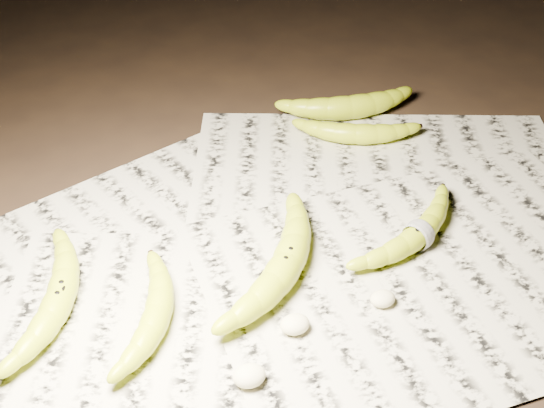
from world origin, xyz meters
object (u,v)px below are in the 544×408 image
object	(u,v)px
banana_upper_a	(356,132)
banana_upper_b	(350,105)
banana_taped	(419,233)
banana_left_a	(59,295)
banana_left_b	(157,312)
banana_center	(286,262)

from	to	relation	value
banana_upper_a	banana_upper_b	size ratio (longest dim) A/B	0.87
banana_taped	banana_upper_b	xyz separation A→B (m)	(0.04, 0.32, 0.00)
banana_upper_a	banana_upper_b	bearing A→B (deg)	97.51
banana_left_a	banana_taped	size ratio (longest dim) A/B	1.07
banana_upper_a	banana_left_a	bearing A→B (deg)	-132.56
banana_left_b	banana_upper_a	size ratio (longest dim) A/B	1.02
banana_taped	banana_upper_a	xyz separation A→B (m)	(0.02, 0.25, 0.00)
banana_left_a	banana_taped	distance (m)	0.45
banana_left_b	banana_taped	xyz separation A→B (m)	(0.35, 0.03, -0.00)
banana_taped	banana_center	bearing A→B (deg)	151.80
banana_center	banana_left_a	bearing A→B (deg)	121.98
banana_left_a	banana_left_b	world-z (taller)	banana_left_a
banana_center	banana_taped	size ratio (longest dim) A/B	1.19
banana_left_a	banana_upper_b	distance (m)	0.57
banana_left_b	banana_center	world-z (taller)	banana_center
banana_left_a	banana_left_b	bearing A→B (deg)	-99.31
banana_center	banana_upper_a	size ratio (longest dim) A/B	1.36
banana_center	banana_upper_a	world-z (taller)	banana_center
banana_upper_b	banana_upper_a	bearing A→B (deg)	-98.18
banana_left_b	banana_upper_b	size ratio (longest dim) A/B	0.88
banana_left_b	banana_center	xyz separation A→B (m)	(0.17, 0.03, 0.00)
banana_upper_b	banana_left_a	bearing A→B (deg)	-142.55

